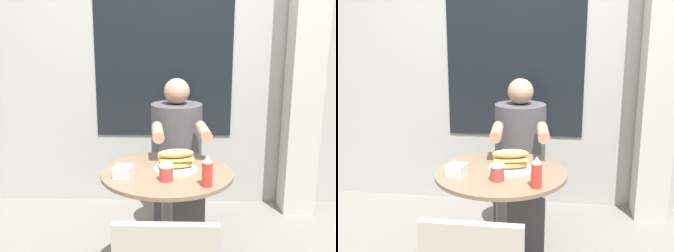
% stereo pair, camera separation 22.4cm
% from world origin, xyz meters
% --- Properties ---
extents(storefront_wall, '(8.00, 0.09, 2.80)m').
position_xyz_m(storefront_wall, '(-0.00, 1.33, 1.40)').
color(storefront_wall, '#9E9E99').
rests_on(storefront_wall, ground_plane).
extents(lattice_pillar, '(0.25, 0.25, 2.40)m').
position_xyz_m(lattice_pillar, '(1.05, 1.14, 1.20)').
color(lattice_pillar, '#B2ADA3').
rests_on(lattice_pillar, ground_plane).
extents(cafe_table, '(0.71, 0.71, 0.74)m').
position_xyz_m(cafe_table, '(0.00, 0.00, 0.54)').
color(cafe_table, brown).
rests_on(cafe_table, ground_plane).
extents(diner_chair, '(0.41, 0.41, 0.87)m').
position_xyz_m(diner_chair, '(0.04, 0.88, 0.52)').
color(diner_chair, '#ADA393').
rests_on(diner_chair, ground_plane).
extents(seated_diner, '(0.38, 0.63, 1.18)m').
position_xyz_m(seated_diner, '(0.05, 0.54, 0.51)').
color(seated_diner, '#424247').
rests_on(seated_diner, ground_plane).
extents(sandwich_on_plate, '(0.24, 0.24, 0.11)m').
position_xyz_m(sandwich_on_plate, '(0.05, 0.03, 0.79)').
color(sandwich_on_plate, white).
rests_on(sandwich_on_plate, cafe_table).
extents(drink_cup, '(0.07, 0.07, 0.08)m').
position_xyz_m(drink_cup, '(-0.00, -0.14, 0.79)').
color(drink_cup, '#B73D38').
rests_on(drink_cup, cafe_table).
extents(napkin_box, '(0.11, 0.11, 0.06)m').
position_xyz_m(napkin_box, '(-0.22, -0.10, 0.77)').
color(napkin_box, silver).
rests_on(napkin_box, cafe_table).
extents(condiment_bottle, '(0.05, 0.05, 0.15)m').
position_xyz_m(condiment_bottle, '(0.20, -0.20, 0.82)').
color(condiment_bottle, red).
rests_on(condiment_bottle, cafe_table).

